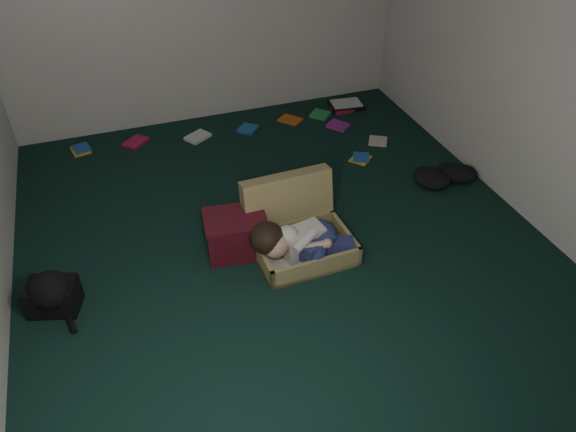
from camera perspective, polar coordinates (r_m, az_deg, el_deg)
floor at (r=4.45m, az=-0.65°, el=-2.46°), size 4.50×4.50×0.00m
wall_front at (r=2.14m, az=19.72°, el=-12.30°), size 4.50×0.00×4.50m
wall_right at (r=4.73m, az=23.67°, el=15.31°), size 0.00×4.50×4.50m
suitcase at (r=4.30m, az=0.90°, el=-1.34°), size 0.75×0.73×0.53m
person at (r=4.13m, az=1.24°, el=-2.51°), size 0.79×0.37×0.33m
maroon_bin at (r=4.27m, az=-5.31°, el=-1.83°), size 0.50×0.42×0.32m
backpack at (r=4.15m, az=-22.82°, el=-7.44°), size 0.49×0.44×0.25m
clothing_pile at (r=5.28m, az=15.78°, el=4.16°), size 0.56×0.51×0.15m
paper_tray at (r=6.41m, az=5.93°, el=11.16°), size 0.39×0.31×0.05m
book_scatter at (r=5.86m, az=-1.78°, el=8.49°), size 3.04×1.30×0.02m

